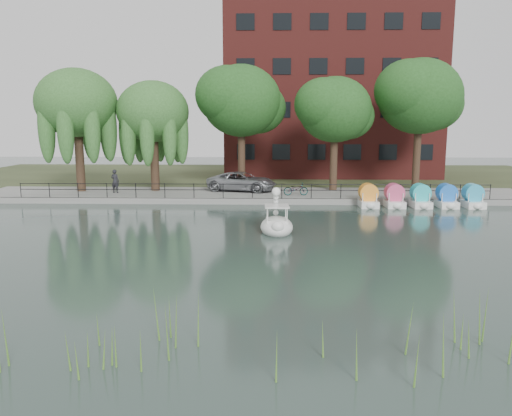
{
  "coord_description": "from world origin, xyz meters",
  "views": [
    {
      "loc": [
        1.17,
        -20.35,
        5.48
      ],
      "look_at": [
        0.5,
        4.0,
        1.3
      ],
      "focal_mm": 35.0,
      "sensor_mm": 36.0,
      "label": 1
    }
  ],
  "objects_px": {
    "minivan": "(242,180)",
    "bicycle": "(296,188)",
    "pedestrian": "(115,179)",
    "swan_boat": "(277,223)"
  },
  "relations": [
    {
      "from": "pedestrian",
      "to": "swan_boat",
      "type": "height_order",
      "value": "pedestrian"
    },
    {
      "from": "bicycle",
      "to": "pedestrian",
      "type": "relative_size",
      "value": 0.87
    },
    {
      "from": "pedestrian",
      "to": "swan_boat",
      "type": "relative_size",
      "value": 0.73
    },
    {
      "from": "minivan",
      "to": "swan_boat",
      "type": "distance_m",
      "value": 12.78
    },
    {
      "from": "bicycle",
      "to": "swan_boat",
      "type": "distance_m",
      "value": 10.46
    },
    {
      "from": "bicycle",
      "to": "pedestrian",
      "type": "bearing_deg",
      "value": 82.21
    },
    {
      "from": "swan_boat",
      "to": "pedestrian",
      "type": "bearing_deg",
      "value": 134.07
    },
    {
      "from": "minivan",
      "to": "bicycle",
      "type": "bearing_deg",
      "value": -105.5
    },
    {
      "from": "bicycle",
      "to": "swan_boat",
      "type": "height_order",
      "value": "swan_boat"
    },
    {
      "from": "minivan",
      "to": "bicycle",
      "type": "relative_size",
      "value": 3.43
    }
  ]
}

